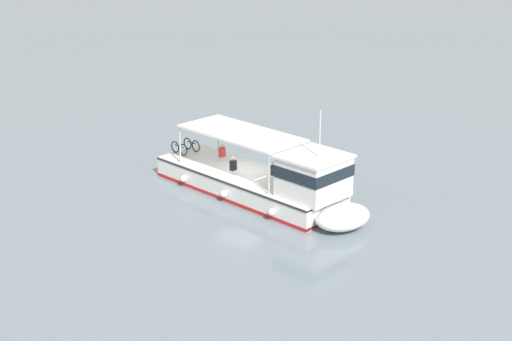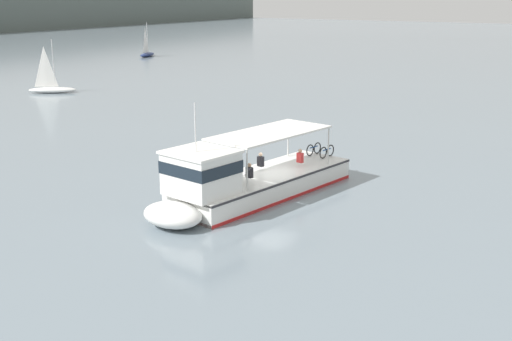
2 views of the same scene
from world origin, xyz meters
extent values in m
plane|color=gray|center=(0.00, 0.00, 0.00)|extent=(400.00, 400.00, 0.00)
cube|color=white|center=(-0.34, 0.07, 0.55)|extent=(11.18, 4.96, 1.10)
ellipsoid|color=white|center=(-6.45, 1.11, 0.55)|extent=(2.66, 3.27, 1.01)
cube|color=red|center=(-0.34, 0.07, 0.10)|extent=(11.19, 5.00, 0.16)
cube|color=#2D2D33|center=(-0.34, 0.07, 1.02)|extent=(11.19, 5.02, 0.10)
cube|color=white|center=(-4.68, 0.81, 2.05)|extent=(3.02, 3.12, 1.90)
cube|color=#19232D|center=(-4.68, 0.81, 2.38)|extent=(3.07, 3.19, 0.56)
cube|color=white|center=(-4.68, 0.81, 3.06)|extent=(3.20, 3.30, 0.12)
cube|color=white|center=(0.11, -0.01, 3.15)|extent=(7.10, 4.02, 0.10)
cylinder|color=silver|center=(-3.33, -0.80, 2.10)|extent=(0.08, 0.08, 2.00)
cylinder|color=silver|center=(-2.87, 1.88, 2.10)|extent=(0.08, 0.08, 2.00)
cylinder|color=silver|center=(3.08, -1.89, 2.10)|extent=(0.08, 0.08, 2.00)
cylinder|color=silver|center=(3.54, 0.79, 2.10)|extent=(0.08, 0.08, 2.00)
cylinder|color=silver|center=(-4.97, 0.86, 4.22)|extent=(0.06, 0.06, 2.20)
sphere|color=white|center=(-3.39, 2.39, 0.50)|extent=(0.36, 0.36, 0.36)
sphere|color=white|center=(-0.14, 1.84, 0.50)|extent=(0.36, 0.36, 0.36)
sphere|color=white|center=(2.92, 1.32, 0.50)|extent=(0.36, 0.36, 0.36)
torus|color=black|center=(4.07, -1.14, 1.43)|extent=(0.66, 0.17, 0.66)
torus|color=black|center=(4.76, -1.25, 1.43)|extent=(0.66, 0.17, 0.66)
cylinder|color=#1E478C|center=(4.42, -1.20, 1.55)|extent=(0.70, 0.18, 0.06)
torus|color=black|center=(4.22, -0.25, 1.43)|extent=(0.66, 0.17, 0.66)
torus|color=black|center=(4.91, -0.37, 1.43)|extent=(0.66, 0.17, 0.66)
cylinder|color=#1E478C|center=(4.57, -0.31, 1.55)|extent=(0.70, 0.18, 0.06)
cube|color=red|center=(1.97, -0.79, 1.56)|extent=(0.27, 0.35, 0.52)
sphere|color=tan|center=(1.97, -0.79, 1.93)|extent=(0.20, 0.20, 0.20)
cube|color=black|center=(0.21, 0.58, 1.56)|extent=(0.27, 0.35, 0.52)
sphere|color=beige|center=(0.21, 0.58, 1.93)|extent=(0.20, 0.20, 0.20)
cube|color=black|center=(-1.90, -0.05, 1.56)|extent=(0.27, 0.35, 0.52)
sphere|color=tan|center=(-1.90, -0.05, 1.93)|extent=(0.20, 0.20, 0.20)
ellipsoid|color=navy|center=(53.19, 53.35, 0.30)|extent=(5.00, 2.86, 0.60)
cylinder|color=silver|center=(53.48, 53.44, 3.00)|extent=(0.08, 0.08, 4.80)
pyramid|color=white|center=(52.68, 53.14, 2.69)|extent=(1.63, 0.60, 4.08)
ellipsoid|color=white|center=(18.28, 36.21, 0.30)|extent=(3.95, 4.71, 0.60)
cylinder|color=silver|center=(18.46, 35.97, 3.00)|extent=(0.08, 0.08, 4.80)
pyramid|color=white|center=(17.94, 36.64, 2.69)|extent=(1.05, 1.41, 4.08)
camera|label=1|loc=(-21.23, 29.14, 14.08)|focal=52.24mm
camera|label=2|loc=(-27.67, -16.05, 10.00)|focal=45.69mm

